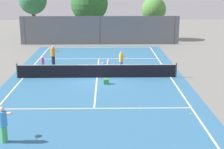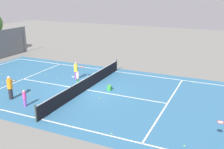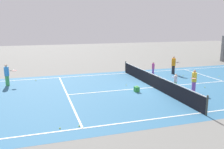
% 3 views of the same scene
% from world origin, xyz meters
% --- Properties ---
extents(ground_plane, '(80.00, 80.00, 0.00)m').
position_xyz_m(ground_plane, '(0.00, 0.00, 0.00)').
color(ground_plane, slate).
extents(court_surface, '(13.00, 25.00, 0.01)m').
position_xyz_m(court_surface, '(0.00, 0.00, 0.00)').
color(court_surface, teal).
rests_on(court_surface, ground_plane).
extents(tennis_net, '(11.90, 0.10, 1.10)m').
position_xyz_m(tennis_net, '(0.00, 0.00, 0.51)').
color(tennis_net, '#333833').
rests_on(tennis_net, ground_plane).
extents(player_0, '(0.82, 0.44, 1.12)m').
position_xyz_m(player_0, '(0.83, 1.32, 0.59)').
color(player_0, '#3FA559').
rests_on(player_0, ground_plane).
extents(player_1, '(0.43, 0.94, 1.67)m').
position_xyz_m(player_1, '(-3.85, -10.45, 0.86)').
color(player_1, '#3FA559').
rests_on(player_1, ground_plane).
extents(player_2, '(0.25, 0.25, 1.16)m').
position_xyz_m(player_2, '(-4.40, 2.20, 0.59)').
color(player_2, purple).
rests_on(player_2, ground_plane).
extents(player_3, '(0.95, 0.53, 1.71)m').
position_xyz_m(player_3, '(-3.82, 4.02, 0.88)').
color(player_3, '#232328').
rests_on(player_3, ground_plane).
extents(player_4, '(0.82, 0.78, 1.55)m').
position_xyz_m(player_4, '(1.90, 2.11, 0.80)').
color(player_4, purple).
rests_on(player_4, ground_plane).
extents(ball_crate, '(0.36, 0.31, 0.43)m').
position_xyz_m(ball_crate, '(0.69, -1.67, 0.18)').
color(ball_crate, green).
rests_on(ball_crate, ground_plane).
extents(tennis_ball_0, '(0.07, 0.07, 0.07)m').
position_xyz_m(tennis_ball_0, '(5.25, -6.51, 0.03)').
color(tennis_ball_0, '#CCE533').
rests_on(tennis_ball_0, ground_plane).
extents(tennis_ball_1, '(0.07, 0.07, 0.07)m').
position_xyz_m(tennis_ball_1, '(-1.15, -1.74, 0.03)').
color(tennis_ball_1, '#CCE533').
rests_on(tennis_ball_1, ground_plane).
extents(tennis_ball_2, '(0.07, 0.07, 0.07)m').
position_xyz_m(tennis_ball_2, '(-2.47, 3.48, 0.03)').
color(tennis_ball_2, '#CCE533').
rests_on(tennis_ball_2, ground_plane).
extents(tennis_ball_3, '(0.07, 0.07, 0.07)m').
position_xyz_m(tennis_ball_3, '(-5.28, -4.60, 0.03)').
color(tennis_ball_3, '#CCE533').
rests_on(tennis_ball_3, ground_plane).
extents(tennis_ball_4, '(0.07, 0.07, 0.07)m').
position_xyz_m(tennis_ball_4, '(5.23, -7.39, 0.03)').
color(tennis_ball_4, '#CCE533').
rests_on(tennis_ball_4, ground_plane).
extents(tennis_ball_6, '(0.07, 0.07, 0.07)m').
position_xyz_m(tennis_ball_6, '(-1.50, 7.28, 0.03)').
color(tennis_ball_6, '#CCE533').
rests_on(tennis_ball_6, ground_plane).
extents(tennis_ball_7, '(0.07, 0.07, 0.07)m').
position_xyz_m(tennis_ball_7, '(-2.77, 4.41, 0.03)').
color(tennis_ball_7, '#CCE533').
rests_on(tennis_ball_7, ground_plane).
extents(tennis_ball_8, '(0.07, 0.07, 0.07)m').
position_xyz_m(tennis_ball_8, '(-4.86, -8.40, 0.03)').
color(tennis_ball_8, '#CCE533').
rests_on(tennis_ball_8, ground_plane).
extents(tennis_ball_9, '(0.07, 0.07, 0.07)m').
position_xyz_m(tennis_ball_9, '(1.22, 3.62, 0.03)').
color(tennis_ball_9, '#CCE533').
rests_on(tennis_ball_9, ground_plane).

